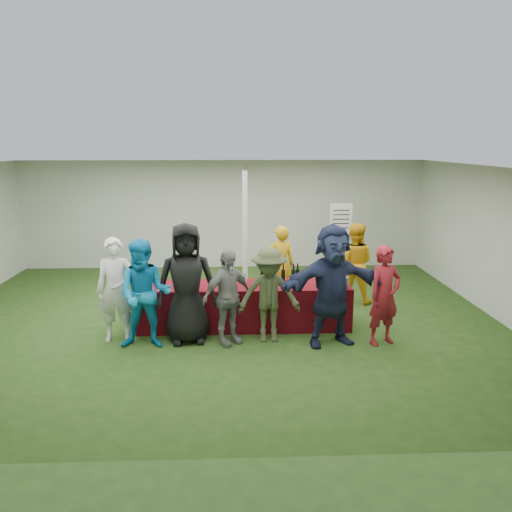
{
  "coord_description": "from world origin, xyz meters",
  "views": [
    {
      "loc": [
        0.32,
        -8.46,
        3.12
      ],
      "look_at": [
        0.65,
        -0.28,
        1.25
      ],
      "focal_mm": 35.0,
      "sensor_mm": 36.0,
      "label": 1
    }
  ],
  "objects_px": {
    "customer_1": "(145,294)",
    "customer_2": "(187,283)",
    "customer_3": "(227,297)",
    "customer_5": "(332,285)",
    "staff_back": "(354,263)",
    "dump_bucket": "(342,282)",
    "staff_pourer": "(280,265)",
    "customer_0": "(116,290)",
    "customer_6": "(384,296)",
    "serving_table": "(244,306)",
    "wine_list_sign": "(341,225)",
    "customer_4": "(269,295)"
  },
  "relations": [
    {
      "from": "customer_1",
      "to": "customer_2",
      "type": "relative_size",
      "value": 0.89
    },
    {
      "from": "customer_3",
      "to": "customer_5",
      "type": "distance_m",
      "value": 1.64
    },
    {
      "from": "staff_back",
      "to": "customer_3",
      "type": "relative_size",
      "value": 1.05
    },
    {
      "from": "dump_bucket",
      "to": "staff_pourer",
      "type": "bearing_deg",
      "value": 121.97
    },
    {
      "from": "customer_0",
      "to": "customer_6",
      "type": "relative_size",
      "value": 1.06
    },
    {
      "from": "customer_0",
      "to": "customer_3",
      "type": "xyz_separation_m",
      "value": [
        1.76,
        -0.21,
        -0.08
      ]
    },
    {
      "from": "staff_pourer",
      "to": "customer_2",
      "type": "xyz_separation_m",
      "value": [
        -1.64,
        -1.84,
        0.18
      ]
    },
    {
      "from": "serving_table",
      "to": "customer_2",
      "type": "xyz_separation_m",
      "value": [
        -0.92,
        -0.61,
        0.58
      ]
    },
    {
      "from": "dump_bucket",
      "to": "customer_5",
      "type": "xyz_separation_m",
      "value": [
        -0.28,
        -0.59,
        0.12
      ]
    },
    {
      "from": "staff_pourer",
      "to": "customer_3",
      "type": "relative_size",
      "value": 1.03
    },
    {
      "from": "customer_1",
      "to": "dump_bucket",
      "type": "bearing_deg",
      "value": 12.78
    },
    {
      "from": "staff_back",
      "to": "customer_2",
      "type": "height_order",
      "value": "customer_2"
    },
    {
      "from": "customer_2",
      "to": "customer_5",
      "type": "height_order",
      "value": "same"
    },
    {
      "from": "customer_6",
      "to": "wine_list_sign",
      "type": "bearing_deg",
      "value": 65.72
    },
    {
      "from": "serving_table",
      "to": "customer_3",
      "type": "bearing_deg",
      "value": -110.58
    },
    {
      "from": "serving_table",
      "to": "staff_back",
      "type": "bearing_deg",
      "value": 30.11
    },
    {
      "from": "customer_0",
      "to": "customer_4",
      "type": "distance_m",
      "value": 2.42
    },
    {
      "from": "customer_1",
      "to": "customer_6",
      "type": "bearing_deg",
      "value": 1.77
    },
    {
      "from": "serving_table",
      "to": "customer_6",
      "type": "bearing_deg",
      "value": -21.08
    },
    {
      "from": "customer_4",
      "to": "staff_pourer",
      "type": "bearing_deg",
      "value": 76.71
    },
    {
      "from": "customer_2",
      "to": "customer_0",
      "type": "bearing_deg",
      "value": 168.1
    },
    {
      "from": "dump_bucket",
      "to": "customer_4",
      "type": "bearing_deg",
      "value": -160.88
    },
    {
      "from": "serving_table",
      "to": "staff_back",
      "type": "relative_size",
      "value": 2.26
    },
    {
      "from": "staff_pourer",
      "to": "customer_4",
      "type": "bearing_deg",
      "value": 69.0
    },
    {
      "from": "dump_bucket",
      "to": "customer_6",
      "type": "xyz_separation_m",
      "value": [
        0.54,
        -0.62,
        -0.05
      ]
    },
    {
      "from": "serving_table",
      "to": "customer_6",
      "type": "xyz_separation_m",
      "value": [
        2.17,
        -0.84,
        0.41
      ]
    },
    {
      "from": "dump_bucket",
      "to": "customer_5",
      "type": "relative_size",
      "value": 0.12
    },
    {
      "from": "customer_1",
      "to": "customer_6",
      "type": "height_order",
      "value": "customer_1"
    },
    {
      "from": "customer_2",
      "to": "customer_3",
      "type": "height_order",
      "value": "customer_2"
    },
    {
      "from": "staff_pourer",
      "to": "customer_5",
      "type": "distance_m",
      "value": 2.14
    },
    {
      "from": "wine_list_sign",
      "to": "dump_bucket",
      "type": "bearing_deg",
      "value": -101.05
    },
    {
      "from": "wine_list_sign",
      "to": "staff_back",
      "type": "xyz_separation_m",
      "value": [
        -0.03,
        -1.5,
        -0.52
      ]
    },
    {
      "from": "serving_table",
      "to": "staff_back",
      "type": "xyz_separation_m",
      "value": [
        2.19,
        1.27,
        0.42
      ]
    },
    {
      "from": "serving_table",
      "to": "customer_3",
      "type": "relative_size",
      "value": 2.36
    },
    {
      "from": "dump_bucket",
      "to": "customer_3",
      "type": "distance_m",
      "value": 1.98
    },
    {
      "from": "staff_pourer",
      "to": "customer_2",
      "type": "relative_size",
      "value": 0.82
    },
    {
      "from": "wine_list_sign",
      "to": "customer_2",
      "type": "height_order",
      "value": "customer_2"
    },
    {
      "from": "wine_list_sign",
      "to": "customer_0",
      "type": "height_order",
      "value": "wine_list_sign"
    },
    {
      "from": "customer_3",
      "to": "customer_5",
      "type": "height_order",
      "value": "customer_5"
    },
    {
      "from": "customer_4",
      "to": "customer_5",
      "type": "relative_size",
      "value": 0.8
    },
    {
      "from": "wine_list_sign",
      "to": "customer_3",
      "type": "bearing_deg",
      "value": -125.38
    },
    {
      "from": "staff_back",
      "to": "customer_3",
      "type": "xyz_separation_m",
      "value": [
        -2.46,
        -2.0,
        -0.04
      ]
    },
    {
      "from": "customer_2",
      "to": "customer_1",
      "type": "bearing_deg",
      "value": -168.6
    },
    {
      "from": "customer_4",
      "to": "customer_1",
      "type": "bearing_deg",
      "value": -177.74
    },
    {
      "from": "serving_table",
      "to": "staff_pourer",
      "type": "bearing_deg",
      "value": 59.31
    },
    {
      "from": "customer_1",
      "to": "wine_list_sign",
      "type": "bearing_deg",
      "value": 45.77
    },
    {
      "from": "staff_pourer",
      "to": "customer_6",
      "type": "height_order",
      "value": "customer_6"
    },
    {
      "from": "staff_back",
      "to": "customer_2",
      "type": "bearing_deg",
      "value": 49.55
    },
    {
      "from": "staff_back",
      "to": "customer_2",
      "type": "distance_m",
      "value": 3.63
    },
    {
      "from": "dump_bucket",
      "to": "wine_list_sign",
      "type": "distance_m",
      "value": 3.08
    }
  ]
}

